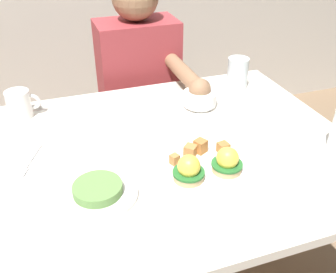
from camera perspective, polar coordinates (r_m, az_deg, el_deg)
The scene contains 8 objects.
dining_table at distance 1.20m, azimuth -1.55°, elevation -6.20°, with size 1.20×0.90×0.74m.
eggs_benedict_plate at distance 1.03m, azimuth 5.77°, elevation -4.91°, with size 0.27×0.27×0.08m.
fruit_bowl at distance 1.37m, azimuth 4.75°, elevation 5.62°, with size 0.12×0.12×0.06m.
coffee_mug at distance 1.38m, azimuth -21.30°, elevation 4.63°, with size 0.11×0.08×0.09m.
fork at distance 1.15m, azimuth -20.09°, elevation -3.61°, with size 0.08×0.15×0.00m.
water_glass_far at distance 1.52m, azimuth 10.30°, elevation 8.95°, with size 0.08×0.08×0.12m.
side_plate at distance 0.98m, azimuth -10.41°, elevation -8.13°, with size 0.20×0.20×0.04m.
diner_person at distance 1.71m, azimuth -3.98°, elevation 6.93°, with size 0.34×0.54×1.14m.
Camera 1 is at (-0.28, -0.90, 1.38)m, focal length 40.82 mm.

